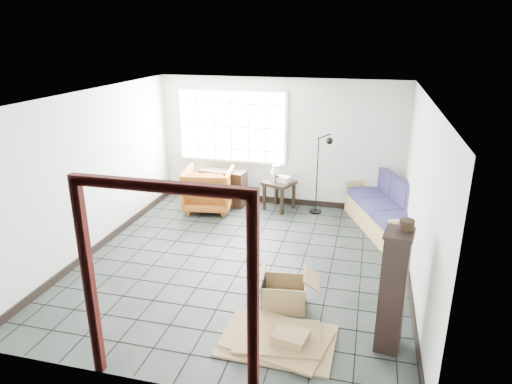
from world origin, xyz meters
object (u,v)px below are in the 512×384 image
(futon_sofa, at_px, (389,212))
(tall_shelf, at_px, (393,290))
(side_table, at_px, (279,186))
(armchair, at_px, (209,187))

(futon_sofa, distance_m, tall_shelf, 3.44)
(futon_sofa, bearing_deg, side_table, 143.77)
(armchair, relative_size, side_table, 1.36)
(futon_sofa, relative_size, tall_shelf, 1.55)
(armchair, height_order, tall_shelf, tall_shelf)
(side_table, bearing_deg, futon_sofa, -13.91)
(side_table, bearing_deg, tall_shelf, -62.25)
(armchair, xyz_separation_m, tall_shelf, (3.45, -3.57, 0.26))
(armchair, distance_m, tall_shelf, 4.97)
(futon_sofa, distance_m, side_table, 2.21)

